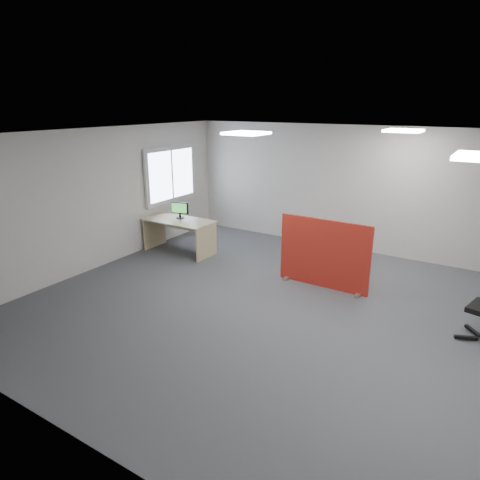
% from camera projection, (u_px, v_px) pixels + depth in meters
% --- Properties ---
extents(floor, '(9.00, 9.00, 0.00)m').
position_uv_depth(floor, '(313.00, 319.00, 6.51)').
color(floor, '#4D4F54').
rests_on(floor, ground).
extents(ceiling, '(9.00, 7.00, 0.02)m').
position_uv_depth(ceiling, '(323.00, 137.00, 5.68)').
color(ceiling, white).
rests_on(ceiling, wall_back).
extents(wall_back, '(9.00, 0.02, 2.70)m').
position_uv_depth(wall_back, '(382.00, 192.00, 8.92)').
color(wall_back, silver).
rests_on(wall_back, floor).
extents(wall_front, '(9.00, 0.02, 2.70)m').
position_uv_depth(wall_front, '(143.00, 349.00, 3.27)').
color(wall_front, silver).
rests_on(wall_front, floor).
extents(wall_left, '(0.02, 7.00, 2.70)m').
position_uv_depth(wall_left, '(102.00, 198.00, 8.36)').
color(wall_left, silver).
rests_on(wall_left, floor).
extents(window, '(0.06, 1.70, 1.30)m').
position_uv_depth(window, '(171.00, 174.00, 9.88)').
color(window, white).
rests_on(window, wall_left).
extents(ceiling_lights, '(4.10, 4.10, 0.04)m').
position_uv_depth(ceiling_lights, '(363.00, 137.00, 6.06)').
color(ceiling_lights, white).
rests_on(ceiling_lights, ceiling).
extents(red_divider, '(1.65, 0.30, 1.24)m').
position_uv_depth(red_divider, '(324.00, 254.00, 7.48)').
color(red_divider, '#AB1C16').
rests_on(red_divider, floor).
extents(second_desk, '(1.51, 0.76, 0.73)m').
position_uv_depth(second_desk, '(180.00, 228.00, 9.28)').
color(second_desk, tan).
rests_on(second_desk, floor).
extents(monitor_second, '(0.38, 0.18, 0.36)m').
position_uv_depth(monitor_second, '(180.00, 209.00, 9.26)').
color(monitor_second, black).
rests_on(monitor_second, second_desk).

